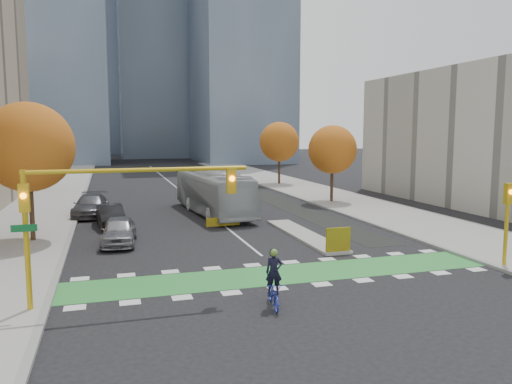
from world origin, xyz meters
TOP-DOWN VIEW (x-y plane):
  - ground at (0.00, 0.00)m, footprint 300.00×300.00m
  - sidewalk_west at (-13.50, 20.00)m, footprint 7.00×120.00m
  - sidewalk_east at (13.50, 20.00)m, footprint 7.00×120.00m
  - curb_west at (-10.00, 20.00)m, footprint 0.30×120.00m
  - curb_east at (10.00, 20.00)m, footprint 0.30×120.00m
  - bike_crossing at (0.00, 1.50)m, footprint 20.00×3.00m
  - centre_line at (0.00, 40.00)m, footprint 0.15×70.00m
  - bike_lane_paint at (7.50, 30.00)m, footprint 2.50×50.00m
  - median_island at (4.00, 9.00)m, footprint 1.60×10.00m
  - hazard_board at (4.00, 4.20)m, footprint 1.40×0.12m
  - tower_ne at (20.00, 85.00)m, footprint 18.00×24.00m
  - tower_far at (-4.00, 140.00)m, footprint 26.00×26.00m
  - tree_west at (-12.00, 12.00)m, footprint 5.20×5.20m
  - tree_east_near at (12.00, 22.00)m, footprint 4.40×4.40m
  - tree_east_far at (12.50, 38.00)m, footprint 4.80×4.80m
  - traffic_signal_west at (-7.93, -0.51)m, footprint 8.53×0.56m
  - traffic_signal_east at (10.50, -0.51)m, footprint 0.35×0.43m
  - cyclist at (-1.87, -2.45)m, footprint 0.94×2.00m
  - bus at (0.31, 19.04)m, footprint 4.09×12.78m
  - parked_car_a at (-7.14, 10.00)m, footprint 2.32×4.84m
  - parked_car_b at (-7.55, 15.69)m, footprint 2.10×4.73m
  - parked_car_c at (-9.00, 20.69)m, footprint 2.90×5.93m

SIDE VIEW (x-z plane):
  - ground at x=0.00m, z-range 0.00..0.00m
  - centre_line at x=0.00m, z-range 0.00..0.01m
  - bike_lane_paint at x=7.50m, z-range 0.00..0.01m
  - bike_crossing at x=0.00m, z-range 0.00..0.01m
  - sidewalk_west at x=-13.50m, z-range 0.00..0.15m
  - sidewalk_east at x=13.50m, z-range 0.00..0.15m
  - curb_west at x=-10.00m, z-range -0.01..0.15m
  - curb_east at x=10.00m, z-range -0.01..0.15m
  - median_island at x=4.00m, z-range 0.00..0.16m
  - cyclist at x=-1.87m, z-range -0.37..1.85m
  - parked_car_b at x=-7.55m, z-range 0.00..1.51m
  - parked_car_a at x=-7.14m, z-range 0.00..1.60m
  - hazard_board at x=4.00m, z-range 0.15..1.45m
  - parked_car_c at x=-9.00m, z-range 0.00..1.66m
  - bus at x=0.31m, z-range 0.00..3.50m
  - traffic_signal_east at x=10.50m, z-range 0.68..4.78m
  - traffic_signal_west at x=-7.93m, z-range 1.43..6.63m
  - tree_east_near at x=12.00m, z-range 1.33..8.40m
  - tree_east_far at x=12.50m, z-range 1.42..9.07m
  - tree_west at x=-12.00m, z-range 1.50..9.73m
  - tower_ne at x=20.00m, z-range 0.00..60.00m
  - tower_far at x=-4.00m, z-range 0.00..80.00m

